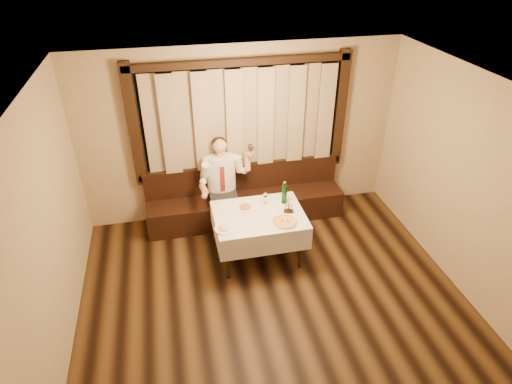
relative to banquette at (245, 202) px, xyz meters
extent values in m
cube|color=black|center=(0.00, -2.72, -0.32)|extent=(5.00, 6.00, 0.01)
cube|color=silver|center=(0.00, -2.72, 2.49)|extent=(5.00, 6.00, 0.01)
cube|color=tan|center=(0.00, 0.28, 1.09)|extent=(5.00, 0.01, 2.80)
cube|color=tan|center=(-2.50, -2.72, 1.09)|extent=(0.01, 6.00, 2.80)
cube|color=black|center=(0.00, 0.26, 1.39)|extent=(3.00, 0.02, 1.60)
cube|color=orange|center=(-0.70, 0.25, 1.09)|extent=(0.50, 0.01, 0.40)
cube|color=black|center=(0.00, 0.22, 0.54)|extent=(3.30, 0.12, 0.10)
cube|color=black|center=(0.00, 0.22, 2.24)|extent=(3.30, 0.12, 0.10)
cube|color=black|center=(-1.60, 0.22, 1.39)|extent=(0.16, 0.12, 1.90)
cube|color=black|center=(1.60, 0.22, 1.39)|extent=(0.16, 0.12, 1.90)
cube|color=#857455|center=(0.00, 0.16, 1.39)|extent=(2.90, 0.08, 1.55)
cube|color=black|center=(0.00, -0.04, -0.09)|extent=(3.20, 0.60, 0.45)
cube|color=black|center=(0.00, 0.20, 0.36)|extent=(3.20, 0.12, 0.45)
cube|color=black|center=(0.00, 0.20, 0.61)|extent=(3.20, 0.14, 0.04)
cylinder|color=black|center=(-0.52, -1.39, 0.04)|extent=(0.06, 0.06, 0.71)
cylinder|color=black|center=(0.52, -1.39, 0.04)|extent=(0.06, 0.06, 0.71)
cylinder|color=black|center=(-0.52, -0.65, 0.04)|extent=(0.06, 0.06, 0.71)
cylinder|color=black|center=(0.52, -0.65, 0.04)|extent=(0.06, 0.06, 0.71)
cube|color=black|center=(0.00, -1.02, 0.42)|extent=(1.20, 0.90, 0.04)
cube|color=white|center=(0.00, -1.02, 0.44)|extent=(1.26, 0.96, 0.01)
cube|color=white|center=(0.00, -1.50, 0.27)|extent=(1.26, 0.01, 0.35)
cube|color=white|center=(0.00, -0.54, 0.27)|extent=(1.26, 0.01, 0.35)
cube|color=white|center=(-0.63, -1.02, 0.27)|extent=(0.01, 0.96, 0.35)
cube|color=white|center=(0.63, -1.02, 0.27)|extent=(0.01, 0.96, 0.35)
cylinder|color=white|center=(0.29, -1.30, 0.45)|extent=(0.35, 0.35, 0.01)
cylinder|color=#C7621D|center=(0.29, -1.30, 0.46)|extent=(0.32, 0.32, 0.01)
torus|color=tan|center=(0.29, -1.30, 0.47)|extent=(0.33, 0.33, 0.02)
sphere|color=black|center=(0.26, -1.28, 0.47)|extent=(0.02, 0.02, 0.02)
sphere|color=black|center=(0.34, -1.31, 0.47)|extent=(0.02, 0.02, 0.02)
cylinder|color=white|center=(-0.16, -0.84, 0.45)|extent=(0.28, 0.28, 0.02)
ellipsoid|color=#C95920|center=(-0.16, -0.84, 0.50)|extent=(0.17, 0.17, 0.08)
cylinder|color=white|center=(-0.53, -1.27, 0.45)|extent=(0.27, 0.27, 0.02)
ellipsoid|color=#CFB686|center=(-0.53, -1.27, 0.50)|extent=(0.17, 0.17, 0.07)
cylinder|color=#125519|center=(0.42, -0.82, 0.59)|extent=(0.08, 0.08, 0.28)
cylinder|color=#125519|center=(0.42, -0.82, 0.75)|extent=(0.03, 0.03, 0.07)
cylinder|color=silver|center=(0.42, -0.82, 0.79)|extent=(0.04, 0.04, 0.01)
cylinder|color=white|center=(0.15, -0.77, 0.45)|extent=(0.06, 0.06, 0.01)
cylinder|color=white|center=(0.15, -0.77, 0.50)|extent=(0.01, 0.01, 0.09)
ellipsoid|color=white|center=(0.15, -0.77, 0.58)|extent=(0.07, 0.07, 0.08)
cube|color=black|center=(0.42, -1.07, 0.47)|extent=(0.14, 0.10, 0.04)
cube|color=black|center=(0.42, -1.07, 0.54)|extent=(0.04, 0.07, 0.10)
cylinder|color=white|center=(0.38, -1.06, 0.52)|extent=(0.03, 0.03, 0.08)
cylinder|color=silver|center=(0.38, -1.06, 0.56)|extent=(0.04, 0.04, 0.01)
cylinder|color=white|center=(0.45, -1.08, 0.52)|extent=(0.03, 0.03, 0.08)
cylinder|color=silver|center=(0.45, -1.08, 0.56)|extent=(0.04, 0.04, 0.01)
cube|color=black|center=(-0.38, -0.17, 0.23)|extent=(0.43, 0.48, 0.17)
cube|color=black|center=(-0.50, -0.41, -0.09)|extent=(0.12, 0.13, 0.45)
cube|color=black|center=(-0.26, -0.41, -0.09)|extent=(0.12, 0.13, 0.45)
ellipsoid|color=white|center=(-0.38, -0.01, 0.60)|extent=(0.45, 0.28, 0.58)
cube|color=maroon|center=(-0.38, -0.16, 0.57)|extent=(0.07, 0.01, 0.43)
cylinder|color=tan|center=(-0.38, -0.01, 0.93)|extent=(0.11, 0.11, 0.09)
sphere|color=tan|center=(-0.38, -0.01, 1.07)|extent=(0.22, 0.22, 0.22)
ellipsoid|color=black|center=(-0.38, 0.02, 1.10)|extent=(0.23, 0.23, 0.17)
sphere|color=white|center=(-0.60, -0.01, 0.84)|extent=(0.14, 0.14, 0.14)
sphere|color=white|center=(-0.17, -0.01, 0.84)|extent=(0.14, 0.14, 0.14)
sphere|color=tan|center=(-0.70, -0.45, 0.48)|extent=(0.09, 0.09, 0.09)
sphere|color=tan|center=(0.05, -0.19, 0.97)|extent=(0.10, 0.10, 0.10)
cylinder|color=white|center=(0.05, -0.23, 1.02)|extent=(0.01, 0.01, 0.12)
ellipsoid|color=white|center=(0.05, -0.23, 1.11)|extent=(0.09, 0.09, 0.11)
ellipsoid|color=#4C070F|center=(0.05, -0.23, 1.09)|extent=(0.07, 0.07, 0.06)
camera|label=1|loc=(-1.10, -5.82, 3.89)|focal=30.00mm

